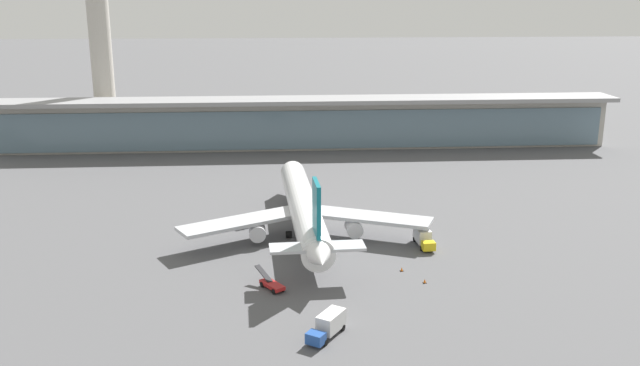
{
  "coord_description": "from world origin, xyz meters",
  "views": [
    {
      "loc": [
        -9.3,
        -119.9,
        44.89
      ],
      "look_at": [
        0.0,
        14.43,
        7.58
      ],
      "focal_mm": 38.67,
      "sensor_mm": 36.0,
      "label": 1
    }
  ],
  "objects_px": {
    "safety_cone_alpha": "(320,268)",
    "safety_cone_bravo": "(425,281)",
    "control_tower": "(98,13)",
    "safety_cone_charlie": "(402,269)",
    "service_truck_mid_apron_yellow": "(423,237)",
    "service_truck_by_tail_blue": "(328,325)",
    "service_truck_under_wing_red": "(271,284)",
    "airliner_on_stand": "(304,209)",
    "service_truck_near_nose_blue": "(245,223)"
  },
  "relations": [
    {
      "from": "service_truck_under_wing_red",
      "to": "control_tower",
      "type": "relative_size",
      "value": 0.09
    },
    {
      "from": "airliner_on_stand",
      "to": "control_tower",
      "type": "distance_m",
      "value": 109.27
    },
    {
      "from": "service_truck_by_tail_blue",
      "to": "safety_cone_charlie",
      "type": "bearing_deg",
      "value": 56.87
    },
    {
      "from": "control_tower",
      "to": "safety_cone_charlie",
      "type": "bearing_deg",
      "value": -56.01
    },
    {
      "from": "safety_cone_alpha",
      "to": "safety_cone_charlie",
      "type": "height_order",
      "value": "same"
    },
    {
      "from": "service_truck_mid_apron_yellow",
      "to": "safety_cone_alpha",
      "type": "relative_size",
      "value": 10.63
    },
    {
      "from": "airliner_on_stand",
      "to": "safety_cone_alpha",
      "type": "relative_size",
      "value": 88.43
    },
    {
      "from": "airliner_on_stand",
      "to": "service_truck_under_wing_red",
      "type": "xyz_separation_m",
      "value": [
        -6.26,
        -24.88,
        -4.38
      ]
    },
    {
      "from": "safety_cone_alpha",
      "to": "airliner_on_stand",
      "type": "bearing_deg",
      "value": 96.06
    },
    {
      "from": "safety_cone_bravo",
      "to": "safety_cone_charlie",
      "type": "relative_size",
      "value": 1.0
    },
    {
      "from": "airliner_on_stand",
      "to": "safety_cone_bravo",
      "type": "height_order",
      "value": "airliner_on_stand"
    },
    {
      "from": "service_truck_under_wing_red",
      "to": "service_truck_mid_apron_yellow",
      "type": "relative_size",
      "value": 0.86
    },
    {
      "from": "service_truck_near_nose_blue",
      "to": "service_truck_under_wing_red",
      "type": "distance_m",
      "value": 30.3
    },
    {
      "from": "control_tower",
      "to": "safety_cone_charlie",
      "type": "xyz_separation_m",
      "value": [
        71.8,
        -106.48,
        -38.82
      ]
    },
    {
      "from": "service_truck_mid_apron_yellow",
      "to": "safety_cone_alpha",
      "type": "xyz_separation_m",
      "value": [
        -19.7,
        -10.06,
        -1.37
      ]
    },
    {
      "from": "service_truck_near_nose_blue",
      "to": "service_truck_mid_apron_yellow",
      "type": "bearing_deg",
      "value": -20.8
    },
    {
      "from": "service_truck_by_tail_blue",
      "to": "airliner_on_stand",
      "type": "bearing_deg",
      "value": 91.92
    },
    {
      "from": "service_truck_mid_apron_yellow",
      "to": "service_truck_by_tail_blue",
      "type": "bearing_deg",
      "value": -121.32
    },
    {
      "from": "service_truck_mid_apron_yellow",
      "to": "service_truck_by_tail_blue",
      "type": "relative_size",
      "value": 1.01
    },
    {
      "from": "service_truck_by_tail_blue",
      "to": "safety_cone_bravo",
      "type": "xyz_separation_m",
      "value": [
        16.87,
        16.51,
        -1.37
      ]
    },
    {
      "from": "service_truck_near_nose_blue",
      "to": "service_truck_mid_apron_yellow",
      "type": "distance_m",
      "value": 35.4
    },
    {
      "from": "safety_cone_bravo",
      "to": "service_truck_mid_apron_yellow",
      "type": "bearing_deg",
      "value": 78.69
    },
    {
      "from": "service_truck_near_nose_blue",
      "to": "control_tower",
      "type": "distance_m",
      "value": 101.23
    },
    {
      "from": "service_truck_near_nose_blue",
      "to": "safety_cone_alpha",
      "type": "distance_m",
      "value": 26.3
    },
    {
      "from": "service_truck_under_wing_red",
      "to": "safety_cone_alpha",
      "type": "bearing_deg",
      "value": 41.54
    },
    {
      "from": "service_truck_under_wing_red",
      "to": "service_truck_mid_apron_yellow",
      "type": "height_order",
      "value": "service_truck_mid_apron_yellow"
    },
    {
      "from": "safety_cone_alpha",
      "to": "control_tower",
      "type": "bearing_deg",
      "value": 119.02
    },
    {
      "from": "service_truck_near_nose_blue",
      "to": "safety_cone_bravo",
      "type": "relative_size",
      "value": 4.73
    },
    {
      "from": "airliner_on_stand",
      "to": "service_truck_under_wing_red",
      "type": "bearing_deg",
      "value": -104.12
    },
    {
      "from": "airliner_on_stand",
      "to": "service_truck_near_nose_blue",
      "type": "xyz_separation_m",
      "value": [
        -11.51,
        4.96,
        -4.32
      ]
    },
    {
      "from": "safety_cone_alpha",
      "to": "service_truck_mid_apron_yellow",
      "type": "bearing_deg",
      "value": 27.06
    },
    {
      "from": "service_truck_by_tail_blue",
      "to": "safety_cone_alpha",
      "type": "bearing_deg",
      "value": 88.74
    },
    {
      "from": "service_truck_near_nose_blue",
      "to": "service_truck_by_tail_blue",
      "type": "bearing_deg",
      "value": -74.29
    },
    {
      "from": "service_truck_mid_apron_yellow",
      "to": "control_tower",
      "type": "bearing_deg",
      "value": 129.4
    },
    {
      "from": "service_truck_under_wing_red",
      "to": "service_truck_mid_apron_yellow",
      "type": "xyz_separation_m",
      "value": [
        27.84,
        17.27,
        0.88
      ]
    },
    {
      "from": "airliner_on_stand",
      "to": "safety_cone_bravo",
      "type": "relative_size",
      "value": 88.43
    },
    {
      "from": "service_truck_under_wing_red",
      "to": "service_truck_mid_apron_yellow",
      "type": "distance_m",
      "value": 32.77
    },
    {
      "from": "service_truck_under_wing_red",
      "to": "service_truck_mid_apron_yellow",
      "type": "bearing_deg",
      "value": 31.82
    },
    {
      "from": "safety_cone_alpha",
      "to": "safety_cone_bravo",
      "type": "xyz_separation_m",
      "value": [
        16.36,
        -6.65,
        0.0
      ]
    },
    {
      "from": "service_truck_mid_apron_yellow",
      "to": "safety_cone_alpha",
      "type": "height_order",
      "value": "service_truck_mid_apron_yellow"
    },
    {
      "from": "service_truck_by_tail_blue",
      "to": "control_tower",
      "type": "distance_m",
      "value": 145.39
    },
    {
      "from": "service_truck_under_wing_red",
      "to": "service_truck_near_nose_blue",
      "type": "bearing_deg",
      "value": 99.98
    },
    {
      "from": "airliner_on_stand",
      "to": "service_truck_mid_apron_yellow",
      "type": "distance_m",
      "value": 23.15
    },
    {
      "from": "control_tower",
      "to": "safety_cone_charlie",
      "type": "height_order",
      "value": "control_tower"
    },
    {
      "from": "control_tower",
      "to": "safety_cone_charlie",
      "type": "relative_size",
      "value": 102.54
    },
    {
      "from": "airliner_on_stand",
      "to": "safety_cone_charlie",
      "type": "height_order",
      "value": "airliner_on_stand"
    },
    {
      "from": "service_truck_under_wing_red",
      "to": "safety_cone_bravo",
      "type": "bearing_deg",
      "value": 1.31
    },
    {
      "from": "service_truck_under_wing_red",
      "to": "safety_cone_bravo",
      "type": "relative_size",
      "value": 9.17
    },
    {
      "from": "service_truck_by_tail_blue",
      "to": "safety_cone_alpha",
      "type": "distance_m",
      "value": 23.2
    },
    {
      "from": "airliner_on_stand",
      "to": "service_truck_under_wing_red",
      "type": "relative_size",
      "value": 9.65
    }
  ]
}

